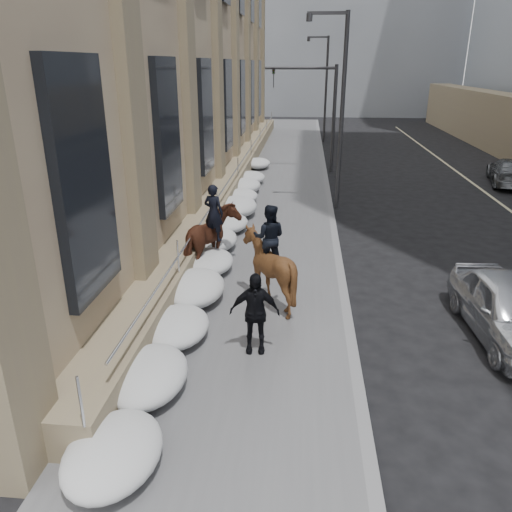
{
  "coord_description": "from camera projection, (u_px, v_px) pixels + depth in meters",
  "views": [
    {
      "loc": [
        1.4,
        -7.86,
        6.08
      ],
      "look_at": [
        0.31,
        3.36,
        1.7
      ],
      "focal_mm": 35.0,
      "sensor_mm": 36.0,
      "label": 1
    }
  ],
  "objects": [
    {
      "name": "mounted_horse_left",
      "position": [
        211.0,
        237.0,
        15.07
      ],
      "size": [
        1.74,
        2.49,
        2.63
      ],
      "rotation": [
        0.0,
        0.0,
        2.8
      ],
      "color": "#452214",
      "rests_on": "sidewalk"
    },
    {
      "name": "curb",
      "position": [
        334.0,
        235.0,
        18.64
      ],
      "size": [
        0.24,
        80.0,
        0.12
      ],
      "primitive_type": "cube",
      "color": "slate",
      "rests_on": "ground"
    },
    {
      "name": "pedestrian",
      "position": [
        255.0,
        313.0,
        10.75
      ],
      "size": [
        1.11,
        0.53,
        1.85
      ],
      "primitive_type": "imported",
      "rotation": [
        0.0,
        0.0,
        0.07
      ],
      "color": "black",
      "rests_on": "sidewalk"
    },
    {
      "name": "car_silver",
      "position": [
        508.0,
        309.0,
        11.62
      ],
      "size": [
        1.96,
        4.37,
        1.46
      ],
      "primitive_type": "imported",
      "rotation": [
        0.0,
        0.0,
        0.06
      ],
      "color": "silver",
      "rests_on": "ground"
    },
    {
      "name": "limestone_building",
      "position": [
        179.0,
        3.0,
        25.4
      ],
      "size": [
        6.1,
        44.0,
        18.0
      ],
      "color": "#91775F",
      "rests_on": "ground"
    },
    {
      "name": "car_grey",
      "position": [
        510.0,
        172.0,
        26.34
      ],
      "size": [
        2.95,
        5.12,
        1.4
      ],
      "primitive_type": "imported",
      "rotation": [
        0.0,
        0.0,
        2.92
      ],
      "color": "#585C60",
      "rests_on": "ground"
    },
    {
      "name": "bg_building_far",
      "position": [
        258.0,
        34.0,
        73.34
      ],
      "size": [
        24.0,
        12.0,
        20.0
      ],
      "primitive_type": "cube",
      "color": "gray",
      "rests_on": "ground"
    },
    {
      "name": "streetlight_far",
      "position": [
        324.0,
        83.0,
        39.26
      ],
      "size": [
        1.71,
        0.24,
        8.0
      ],
      "color": "#2D2D30",
      "rests_on": "ground"
    },
    {
      "name": "ground",
      "position": [
        223.0,
        400.0,
        9.63
      ],
      "size": [
        140.0,
        140.0,
        0.0
      ],
      "primitive_type": "plane",
      "color": "black",
      "rests_on": "ground"
    },
    {
      "name": "mounted_horse_right",
      "position": [
        269.0,
        264.0,
        12.87
      ],
      "size": [
        1.66,
        1.86,
        2.65
      ],
      "rotation": [
        0.0,
        0.0,
        3.1
      ],
      "color": "#412612",
      "rests_on": "sidewalk"
    },
    {
      "name": "streetlight_mid",
      "position": [
        339.0,
        101.0,
        20.71
      ],
      "size": [
        1.71,
        0.24,
        8.0
      ],
      "color": "#2D2D30",
      "rests_on": "ground"
    },
    {
      "name": "sidewalk",
      "position": [
        265.0,
        233.0,
        18.88
      ],
      "size": [
        5.0,
        80.0,
        0.12
      ],
      "primitive_type": "cube",
      "color": "#555457",
      "rests_on": "ground"
    },
    {
      "name": "traffic_signal",
      "position": [
        318.0,
        102.0,
        28.4
      ],
      "size": [
        4.1,
        0.22,
        6.0
      ],
      "color": "#2D2D30",
      "rests_on": "ground"
    },
    {
      "name": "snow_bank",
      "position": [
        219.0,
        238.0,
        17.11
      ],
      "size": [
        1.7,
        18.1,
        0.76
      ],
      "color": "silver",
      "rests_on": "sidewalk"
    }
  ]
}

